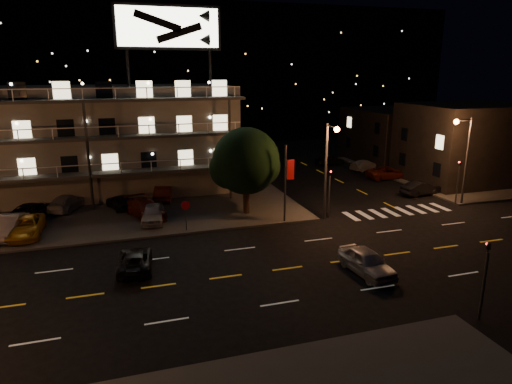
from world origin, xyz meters
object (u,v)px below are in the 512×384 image
object	(u,v)px
lot_car_4	(153,213)
road_car_west	(135,260)
lot_car_2	(25,227)
lot_car_7	(67,202)
side_car_0	(421,188)
tree	(245,163)
road_car_east	(367,262)

from	to	relation	value
lot_car_4	road_car_west	bearing A→B (deg)	-92.78
lot_car_2	lot_car_7	world-z (taller)	lot_car_2
side_car_0	tree	bearing A→B (deg)	84.52
tree	lot_car_7	size ratio (longest dim) A/B	1.59
lot_car_2	road_car_west	world-z (taller)	lot_car_2
tree	lot_car_2	world-z (taller)	tree
side_car_0	road_car_east	xyz separation A→B (m)	(-14.62, -14.32, 0.07)
lot_car_7	tree	bearing A→B (deg)	-178.28
lot_car_2	lot_car_7	xyz separation A→B (m)	(2.43, 6.07, -0.03)
lot_car_4	lot_car_7	world-z (taller)	lot_car_4
tree	lot_car_7	world-z (taller)	tree
lot_car_7	road_car_east	size ratio (longest dim) A/B	1.04
tree	road_car_east	distance (m)	14.50
lot_car_7	lot_car_4	bearing A→B (deg)	163.53
lot_car_2	tree	bearing A→B (deg)	2.23
tree	lot_car_2	distance (m)	17.56
road_car_east	lot_car_2	bearing A→B (deg)	143.74
tree	road_car_west	bearing A→B (deg)	-138.49
tree	lot_car_7	bearing A→B (deg)	159.07
road_car_west	road_car_east	bearing A→B (deg)	165.72
lot_car_2	lot_car_7	bearing A→B (deg)	68.93
road_car_east	road_car_west	distance (m)	14.36
tree	side_car_0	bearing A→B (deg)	2.64
side_car_0	road_car_west	distance (m)	29.66
lot_car_7	road_car_east	world-z (taller)	road_car_east
lot_car_2	side_car_0	bearing A→B (deg)	2.84
lot_car_7	road_car_east	xyz separation A→B (m)	(18.53, -19.10, -0.06)
lot_car_4	road_car_east	size ratio (longest dim) A/B	0.94
lot_car_4	lot_car_7	bearing A→B (deg)	150.43
road_car_east	road_car_west	world-z (taller)	road_car_east
lot_car_4	side_car_0	distance (m)	26.25
tree	lot_car_7	xyz separation A→B (m)	(-14.73, 5.63, -3.71)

